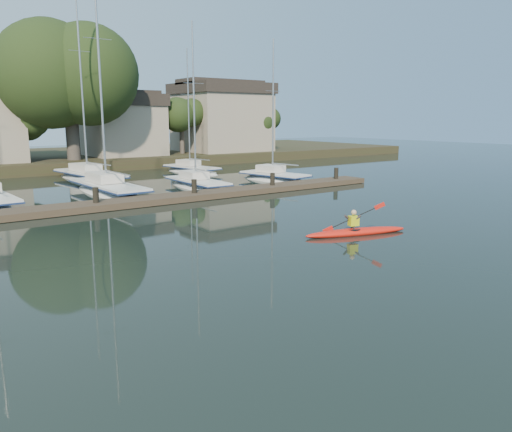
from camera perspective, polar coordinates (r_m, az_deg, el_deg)
ground at (r=17.68m, az=6.64°, el=-4.91°), size 160.00×160.00×0.00m
kayak at (r=21.52m, az=11.34°, el=-1.63°), size 4.70×1.99×1.51m
dock at (r=29.25m, az=-12.20°, el=1.76°), size 34.00×2.00×1.80m
sailboat_2 at (r=33.89m, az=-16.49°, el=2.12°), size 2.76×10.12×16.61m
sailboat_3 at (r=35.43m, az=-6.72°, el=2.92°), size 2.21×7.76×12.44m
sailboat_4 at (r=39.20m, az=2.11°, el=3.77°), size 3.29×7.29×11.95m
sailboat_6 at (r=41.57m, az=-18.48°, el=3.63°), size 3.62×10.76×16.79m
sailboat_7 at (r=45.49m, az=-7.38°, el=4.74°), size 3.19×7.61×11.92m
shore at (r=54.39m, az=-22.17°, el=8.66°), size 90.00×25.25×12.75m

